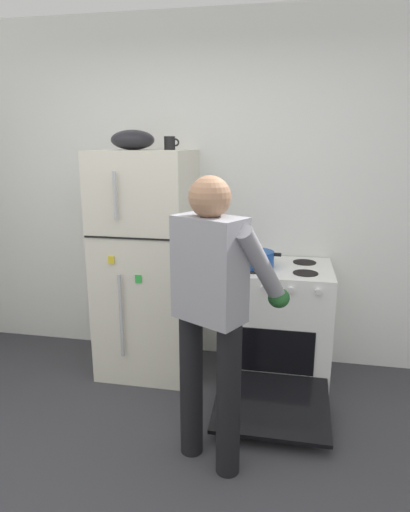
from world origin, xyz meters
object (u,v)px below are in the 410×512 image
at_px(stove_range, 277,325).
at_px(red_pot, 257,259).
at_px(person_cook, 214,300).
at_px(refrigerator, 148,264).
at_px(mixing_bowl, 133,140).
at_px(coffee_mug, 170,143).

xyz_separation_m(stove_range, red_pot, (-0.16, -0.03, 0.51)).
xyz_separation_m(person_cook, red_pot, (0.15, 0.93, -0.01)).
bearing_deg(refrigerator, mixing_bowl, 179.79).
height_order(red_pot, mixing_bowl, mixing_bowl).
height_order(refrigerator, red_pot, refrigerator).
height_order(stove_range, person_cook, person_cook).
height_order(refrigerator, mixing_bowl, mixing_bowl).
distance_m(stove_range, coffee_mug, 1.55).
xyz_separation_m(coffee_mug, mixing_bowl, (-0.26, -0.05, 0.02)).
height_order(stove_range, coffee_mug, coffee_mug).
bearing_deg(coffee_mug, red_pot, -8.70).
relative_size(stove_range, mixing_bowl, 3.84).
height_order(stove_range, red_pot, red_pot).
relative_size(stove_range, red_pot, 3.48).
bearing_deg(refrigerator, coffee_mug, 15.40).
xyz_separation_m(refrigerator, red_pot, (0.84, -0.05, 0.09)).
distance_m(red_pot, mixing_bowl, 1.23).
relative_size(refrigerator, stove_range, 1.42).
bearing_deg(red_pot, refrigerator, 176.60).
distance_m(coffee_mug, mixing_bowl, 0.27).
xyz_separation_m(refrigerator, mixing_bowl, (-0.08, 0.00, 0.92)).
bearing_deg(stove_range, red_pot, -168.54).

